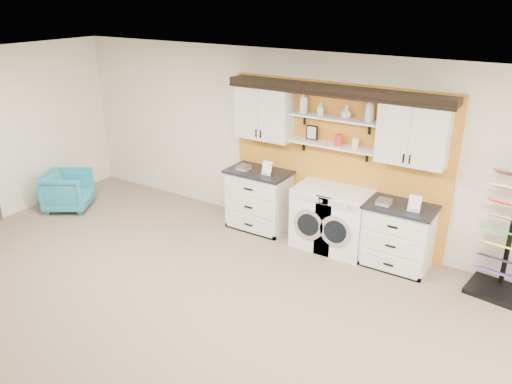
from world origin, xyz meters
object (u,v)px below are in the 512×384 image
Objects in this scene: base_cabinet_right at (398,236)px; dryer at (345,222)px; armchair at (68,191)px; sample_rack at (504,253)px; base_cabinet_left at (259,199)px; washer at (319,215)px.

dryer is at bearing -179.75° from base_cabinet_right.
armchair is (-4.70, -1.16, -0.13)m from dryer.
sample_rack is (1.32, 0.03, 0.11)m from base_cabinet_right.
dryer is 4.84m from armchair.
armchair is at bearing -160.13° from base_cabinet_left.
base_cabinet_right is 0.51× the size of sample_rack.
dryer is 0.51× the size of sample_rack.
sample_rack is at bearing 1.24° from base_cabinet_right.
sample_rack is at bearing 0.87° from dryer.
washer is 0.42m from dryer.
base_cabinet_left is 1.07× the size of washer.
armchair is at bearing -164.81° from washer.
base_cabinet_right is at bearing -170.86° from sample_rack.
base_cabinet_right is 1.00× the size of dryer.
washer reaches higher than base_cabinet_right.
sample_rack is at bearing 0.73° from washer.
armchair is (-4.28, -1.16, -0.13)m from washer.
base_cabinet_left is at bearing -180.00° from base_cabinet_right.
base_cabinet_right is 1.26× the size of armchair.
sample_rack is at bearing -112.14° from armchair.
sample_rack is (2.10, 0.03, 0.09)m from dryer.
washer is at bearing -0.18° from base_cabinet_left.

